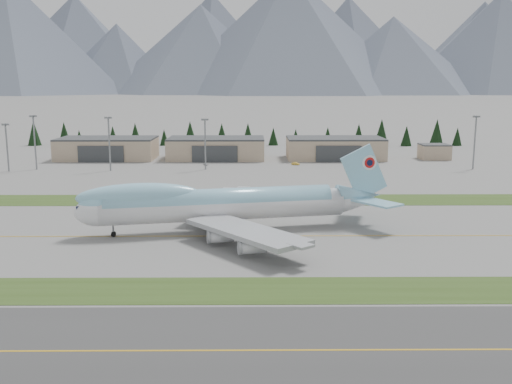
{
  "coord_description": "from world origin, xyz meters",
  "views": [
    {
      "loc": [
        2.89,
        -137.19,
        37.14
      ],
      "look_at": [
        4.05,
        16.77,
        8.0
      ],
      "focal_mm": 40.0,
      "sensor_mm": 36.0,
      "label": 1
    }
  ],
  "objects_px": {
    "hangar_left": "(107,148)",
    "service_vehicle_b": "(295,165)",
    "service_vehicle_a": "(206,165)",
    "hangar_right": "(335,148)",
    "service_vehicle_c": "(351,166)",
    "hangar_center": "(216,148)",
    "boeing_747_freighter": "(221,204)"
  },
  "relations": [
    {
      "from": "service_vehicle_b",
      "to": "hangar_right",
      "type": "bearing_deg",
      "value": -18.51
    },
    {
      "from": "boeing_747_freighter",
      "to": "service_vehicle_b",
      "type": "xyz_separation_m",
      "value": [
        28.42,
        121.82,
        -7.15
      ]
    },
    {
      "from": "service_vehicle_a",
      "to": "hangar_right",
      "type": "bearing_deg",
      "value": -6.54
    },
    {
      "from": "hangar_center",
      "to": "service_vehicle_c",
      "type": "height_order",
      "value": "hangar_center"
    },
    {
      "from": "service_vehicle_b",
      "to": "service_vehicle_c",
      "type": "xyz_separation_m",
      "value": [
        25.82,
        -2.34,
        0.0
      ]
    },
    {
      "from": "hangar_center",
      "to": "hangar_right",
      "type": "height_order",
      "value": "same"
    },
    {
      "from": "hangar_right",
      "to": "service_vehicle_b",
      "type": "bearing_deg",
      "value": -133.45
    },
    {
      "from": "service_vehicle_b",
      "to": "service_vehicle_c",
      "type": "relative_size",
      "value": 0.96
    },
    {
      "from": "hangar_left",
      "to": "service_vehicle_a",
      "type": "height_order",
      "value": "hangar_left"
    },
    {
      "from": "hangar_center",
      "to": "service_vehicle_c",
      "type": "distance_m",
      "value": 69.17
    },
    {
      "from": "service_vehicle_b",
      "to": "service_vehicle_c",
      "type": "height_order",
      "value": "service_vehicle_b"
    },
    {
      "from": "boeing_747_freighter",
      "to": "service_vehicle_c",
      "type": "height_order",
      "value": "boeing_747_freighter"
    },
    {
      "from": "hangar_left",
      "to": "hangar_right",
      "type": "relative_size",
      "value": 1.0
    },
    {
      "from": "hangar_left",
      "to": "service_vehicle_a",
      "type": "distance_m",
      "value": 56.52
    },
    {
      "from": "boeing_747_freighter",
      "to": "hangar_center",
      "type": "xyz_separation_m",
      "value": [
        -9.96,
        144.64,
        -1.76
      ]
    },
    {
      "from": "hangar_right",
      "to": "service_vehicle_b",
      "type": "distance_m",
      "value": 31.89
    },
    {
      "from": "hangar_center",
      "to": "service_vehicle_c",
      "type": "relative_size",
      "value": 11.72
    },
    {
      "from": "service_vehicle_b",
      "to": "service_vehicle_a",
      "type": "bearing_deg",
      "value": 115.38
    },
    {
      "from": "hangar_center",
      "to": "service_vehicle_c",
      "type": "xyz_separation_m",
      "value": [
        64.2,
        -25.16,
        -5.39
      ]
    },
    {
      "from": "hangar_center",
      "to": "service_vehicle_b",
      "type": "height_order",
      "value": "hangar_center"
    },
    {
      "from": "hangar_center",
      "to": "hangar_right",
      "type": "bearing_deg",
      "value": 0.0
    },
    {
      "from": "service_vehicle_a",
      "to": "service_vehicle_b",
      "type": "bearing_deg",
      "value": -26.06
    },
    {
      "from": "hangar_right",
      "to": "service_vehicle_a",
      "type": "distance_m",
      "value": 68.0
    },
    {
      "from": "boeing_747_freighter",
      "to": "hangar_left",
      "type": "height_order",
      "value": "boeing_747_freighter"
    },
    {
      "from": "hangar_left",
      "to": "hangar_right",
      "type": "bearing_deg",
      "value": 0.0
    },
    {
      "from": "boeing_747_freighter",
      "to": "hangar_center",
      "type": "relative_size",
      "value": 1.72
    },
    {
      "from": "hangar_left",
      "to": "service_vehicle_b",
      "type": "height_order",
      "value": "hangar_left"
    },
    {
      "from": "service_vehicle_b",
      "to": "hangar_center",
      "type": "bearing_deg",
      "value": 84.21
    },
    {
      "from": "hangar_left",
      "to": "service_vehicle_b",
      "type": "xyz_separation_m",
      "value": [
        93.38,
        -22.82,
        -5.39
      ]
    },
    {
      "from": "service_vehicle_b",
      "to": "service_vehicle_c",
      "type": "distance_m",
      "value": 25.93
    },
    {
      "from": "hangar_left",
      "to": "service_vehicle_c",
      "type": "height_order",
      "value": "hangar_left"
    },
    {
      "from": "hangar_left",
      "to": "hangar_center",
      "type": "relative_size",
      "value": 1.0
    }
  ]
}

